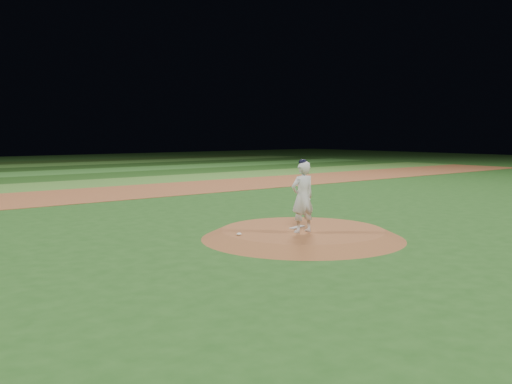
% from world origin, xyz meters
% --- Properties ---
extents(ground, '(120.00, 120.00, 0.00)m').
position_xyz_m(ground, '(0.00, 0.00, 0.00)').
color(ground, '#204E19').
rests_on(ground, ground).
extents(infield_dirt_band, '(70.00, 6.00, 0.02)m').
position_xyz_m(infield_dirt_band, '(0.00, 14.00, 0.01)').
color(infield_dirt_band, brown).
rests_on(infield_dirt_band, ground).
extents(outfield_stripe_0, '(70.00, 5.00, 0.02)m').
position_xyz_m(outfield_stripe_0, '(0.00, 19.50, 0.01)').
color(outfield_stripe_0, '#467C2D').
rests_on(outfield_stripe_0, ground).
extents(outfield_stripe_1, '(70.00, 5.00, 0.02)m').
position_xyz_m(outfield_stripe_1, '(0.00, 24.50, 0.01)').
color(outfield_stripe_1, '#1F4917').
rests_on(outfield_stripe_1, ground).
extents(pitchers_mound, '(5.50, 5.50, 0.25)m').
position_xyz_m(pitchers_mound, '(0.00, 0.00, 0.12)').
color(pitchers_mound, brown).
rests_on(pitchers_mound, ground).
extents(pitching_rubber, '(0.61, 0.30, 0.03)m').
position_xyz_m(pitching_rubber, '(0.04, 0.26, 0.26)').
color(pitching_rubber, silver).
rests_on(pitching_rubber, pitchers_mound).
extents(rosin_bag, '(0.13, 0.13, 0.07)m').
position_xyz_m(rosin_bag, '(-1.92, 0.34, 0.28)').
color(rosin_bag, white).
rests_on(rosin_bag, pitchers_mound).
extents(pitcher_on_mound, '(0.73, 0.53, 1.92)m').
position_xyz_m(pitcher_on_mound, '(-0.36, -0.36, 1.19)').
color(pitcher_on_mound, silver).
rests_on(pitcher_on_mound, pitchers_mound).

